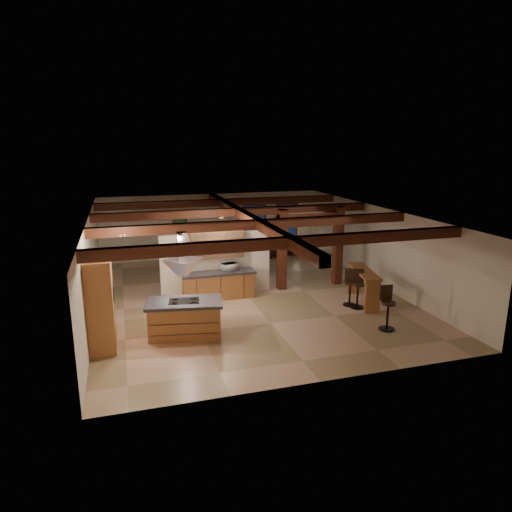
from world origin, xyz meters
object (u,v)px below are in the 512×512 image
(dining_table, at_px, (237,268))
(sofa, at_px, (275,249))
(kitchen_island, at_px, (185,318))
(bar_counter, at_px, (364,281))

(dining_table, xyz_separation_m, sofa, (2.51, 2.73, 0.02))
(kitchen_island, bearing_deg, bar_counter, 9.11)
(sofa, xyz_separation_m, bar_counter, (0.71, -6.92, 0.43))
(dining_table, relative_size, sofa, 0.79)
(kitchen_island, bearing_deg, dining_table, 61.53)
(sofa, bearing_deg, bar_counter, 79.37)
(dining_table, height_order, sofa, sofa)
(kitchen_island, xyz_separation_m, sofa, (5.30, 7.89, -0.19))
(bar_counter, bearing_deg, sofa, 95.82)
(kitchen_island, distance_m, sofa, 9.51)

